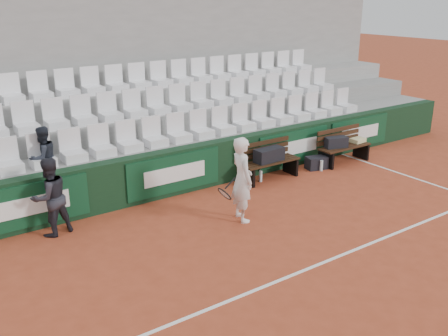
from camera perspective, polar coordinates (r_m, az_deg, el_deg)
ground at (r=8.14m, az=9.33°, el=-11.42°), size 80.00×80.00×0.00m
court_baseline at (r=8.14m, az=9.34°, el=-11.39°), size 18.00×0.06×0.01m
back_barrier at (r=10.88m, az=-4.85°, el=-0.22°), size 18.00×0.34×1.00m
grandstand_tier_front at (r=11.38m, az=-6.75°, el=0.58°), size 18.00×0.95×1.00m
grandstand_tier_mid at (r=12.12m, az=-8.92°, el=2.77°), size 18.00×0.95×1.45m
grandstand_tier_back at (r=12.90m, az=-10.84°, el=4.70°), size 18.00×0.95×1.90m
grandstand_rear_wall at (r=13.22m, az=-12.32°, el=10.48°), size 18.00×0.30×4.40m
seat_row_front at (r=11.00m, az=-6.48°, el=4.37°), size 11.90×0.44×0.63m
seat_row_mid at (r=11.72m, az=-8.80°, el=7.45°), size 11.90×0.44×0.63m
seat_row_back at (r=12.49m, az=-10.87°, el=10.16°), size 11.90×0.44×0.63m
bench_left at (r=11.73m, az=5.24°, el=-0.22°), size 1.50×0.56×0.45m
bench_right at (r=13.19m, az=13.55°, el=1.54°), size 1.50×0.56×0.45m
sports_bag_left at (r=11.58m, az=5.18°, el=1.52°), size 0.73×0.34×0.31m
sports_bag_right at (r=12.91m, az=12.68°, el=2.90°), size 0.63×0.42×0.27m
towel at (r=13.53m, az=15.04°, el=3.09°), size 0.40×0.30×0.11m
sports_bag_ground at (r=12.60m, az=10.52°, el=0.59°), size 0.57×0.42×0.31m
water_bottle_near at (r=11.57m, az=4.21°, el=-0.93°), size 0.08×0.08×0.27m
water_bottle_far at (r=12.47m, az=11.07°, el=0.26°), size 0.08×0.08×0.27m
tennis_player at (r=9.38m, az=2.06°, el=-1.31°), size 0.75×0.67×1.65m
ball_kid at (r=9.36m, az=-19.25°, el=-3.15°), size 0.81×0.70×1.45m
spectator_c at (r=10.04m, az=-20.22°, el=3.57°), size 0.72×0.65×1.21m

